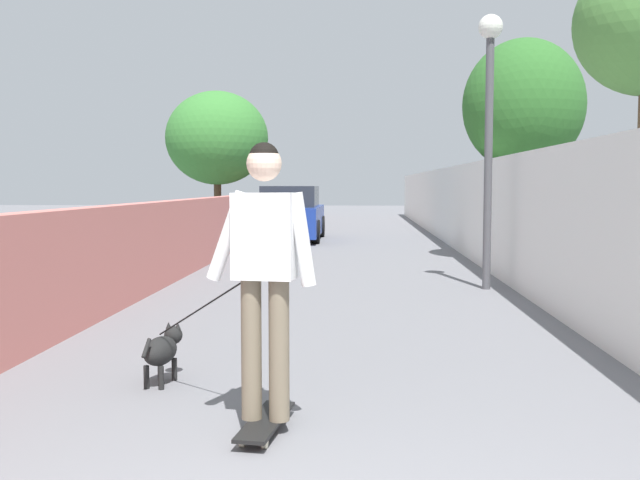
{
  "coord_description": "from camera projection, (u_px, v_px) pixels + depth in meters",
  "views": [
    {
      "loc": [
        -2.13,
        -0.33,
        1.57
      ],
      "look_at": [
        5.37,
        0.08,
        1.0
      ],
      "focal_mm": 40.98,
      "sensor_mm": 36.0,
      "label": 1
    }
  ],
  "objects": [
    {
      "name": "ground_plane",
      "position": [
        345.0,
        256.0,
        16.19
      ],
      "size": [
        80.0,
        80.0,
        0.0
      ],
      "primitive_type": "plane",
      "color": "slate"
    },
    {
      "name": "person_skateboarder",
      "position": [
        265.0,
        258.0,
        4.55
      ],
      "size": [
        0.27,
        0.72,
        1.75
      ],
      "color": "#726651",
      "rests_on": "skateboard"
    },
    {
      "name": "dog",
      "position": [
        163.0,
        349.0,
        5.75
      ],
      "size": [
        1.41,
        1.11,
        1.06
      ],
      "color": "black",
      "rests_on": "ground"
    },
    {
      "name": "tree_right_far",
      "position": [
        523.0,
        107.0,
        14.76
      ],
      "size": [
        2.44,
        2.44,
        4.52
      ],
      "color": "brown",
      "rests_on": "ground"
    },
    {
      "name": "car_near",
      "position": [
        291.0,
        215.0,
        20.81
      ],
      "size": [
        4.16,
        1.8,
        1.54
      ],
      "color": "navy",
      "rests_on": "ground"
    },
    {
      "name": "tree_left_mid",
      "position": [
        217.0,
        138.0,
        21.16
      ],
      "size": [
        2.96,
        2.96,
        4.28
      ],
      "color": "#473523",
      "rests_on": "ground"
    },
    {
      "name": "lamp_post",
      "position": [
        489.0,
        101.0,
        10.8
      ],
      "size": [
        0.36,
        0.36,
        4.07
      ],
      "color": "#4C4C51",
      "rests_on": "ground"
    },
    {
      "name": "fence_right",
      "position": [
        488.0,
        214.0,
        13.97
      ],
      "size": [
        48.0,
        0.3,
        2.04
      ],
      "primitive_type": "cube",
      "color": "white",
      "rests_on": "ground"
    },
    {
      "name": "wall_left",
      "position": [
        200.0,
        232.0,
        14.3
      ],
      "size": [
        48.0,
        0.3,
        1.31
      ],
      "primitive_type": "cube",
      "color": "#CC726B",
      "rests_on": "ground"
    },
    {
      "name": "skateboard",
      "position": [
        266.0,
        422.0,
        4.63
      ],
      "size": [
        0.82,
        0.3,
        0.08
      ],
      "color": "black",
      "rests_on": "ground"
    }
  ]
}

